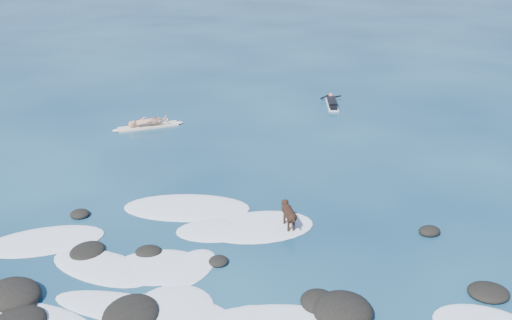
{
  "coord_description": "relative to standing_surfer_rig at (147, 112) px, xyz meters",
  "views": [
    {
      "loc": [
        1.88,
        -13.47,
        8.46
      ],
      "look_at": [
        0.56,
        4.0,
        0.9
      ],
      "focal_mm": 40.0,
      "sensor_mm": 36.0,
      "label": 1
    }
  ],
  "objects": [
    {
      "name": "ground",
      "position": [
        4.5,
        -9.27,
        -0.69
      ],
      "size": [
        160.0,
        160.0,
        0.0
      ],
      "primitive_type": "plane",
      "color": "#0A2642",
      "rests_on": "ground"
    },
    {
      "name": "breaking_foam",
      "position": [
        3.62,
        -10.68,
        -0.68
      ],
      "size": [
        14.56,
        8.38,
        0.12
      ],
      "color": "white",
      "rests_on": "ground"
    },
    {
      "name": "standing_surfer_rig",
      "position": [
        0.0,
        0.0,
        0.0
      ],
      "size": [
        2.9,
        1.58,
        1.75
      ],
      "rotation": [
        0.0,
        0.0,
        0.44
      ],
      "color": "beige",
      "rests_on": "ground"
    },
    {
      "name": "paddling_surfer_rig",
      "position": [
        8.05,
        3.71,
        -0.55
      ],
      "size": [
        1.04,
        2.31,
        0.4
      ],
      "rotation": [
        0.0,
        0.0,
        1.61
      ],
      "color": "silver",
      "rests_on": "ground"
    },
    {
      "name": "dog",
      "position": [
        6.23,
        -8.12,
        -0.19
      ],
      "size": [
        0.53,
        1.17,
        0.76
      ],
      "rotation": [
        0.0,
        0.0,
        1.88
      ],
      "color": "black",
      "rests_on": "ground"
    }
  ]
}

